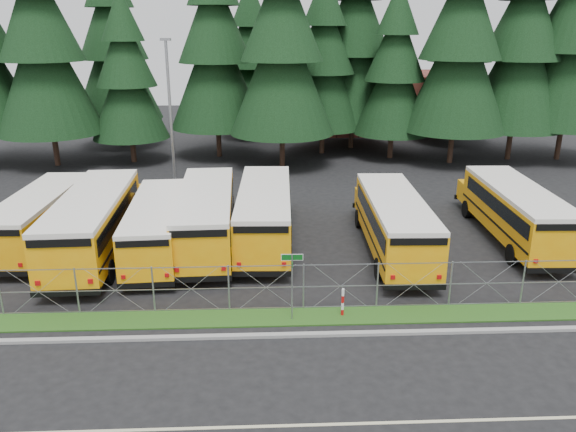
# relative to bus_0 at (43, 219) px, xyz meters

# --- Properties ---
(ground) EXTENTS (120.00, 120.00, 0.00)m
(ground) POSITION_rel_bus_0_xyz_m (14.10, -6.75, -1.41)
(ground) COLOR black
(ground) RESTS_ON ground
(curb) EXTENTS (50.00, 0.25, 0.12)m
(curb) POSITION_rel_bus_0_xyz_m (14.10, -9.85, -1.35)
(curb) COLOR gray
(curb) RESTS_ON ground
(grass_verge) EXTENTS (50.00, 1.40, 0.06)m
(grass_verge) POSITION_rel_bus_0_xyz_m (14.10, -8.45, -1.38)
(grass_verge) COLOR #244B15
(grass_verge) RESTS_ON ground
(road_lane_line) EXTENTS (50.00, 0.12, 0.01)m
(road_lane_line) POSITION_rel_bus_0_xyz_m (14.10, -14.75, -1.40)
(road_lane_line) COLOR beige
(road_lane_line) RESTS_ON ground
(chainlink_fence) EXTENTS (44.00, 0.10, 2.00)m
(chainlink_fence) POSITION_rel_bus_0_xyz_m (14.10, -7.75, -0.41)
(chainlink_fence) COLOR gray
(chainlink_fence) RESTS_ON ground
(brick_building) EXTENTS (22.00, 10.00, 6.00)m
(brick_building) POSITION_rel_bus_0_xyz_m (20.10, 33.25, 1.59)
(brick_building) COLOR brown
(brick_building) RESTS_ON ground
(bus_0) EXTENTS (2.85, 10.80, 2.81)m
(bus_0) POSITION_rel_bus_0_xyz_m (0.00, 0.00, 0.00)
(bus_0) COLOR orange
(bus_0) RESTS_ON ground
(bus_1) EXTENTS (3.36, 12.27, 3.19)m
(bus_1) POSITION_rel_bus_0_xyz_m (3.17, -1.50, 0.19)
(bus_1) COLOR orange
(bus_1) RESTS_ON ground
(bus_2) EXTENTS (3.11, 10.66, 2.76)m
(bus_2) POSITION_rel_bus_0_xyz_m (6.21, -1.50, -0.03)
(bus_2) COLOR orange
(bus_2) RESTS_ON ground
(bus_3) EXTENTS (3.20, 11.75, 3.05)m
(bus_3) POSITION_rel_bus_0_xyz_m (8.57, -0.59, 0.12)
(bus_3) COLOR orange
(bus_3) RESTS_ON ground
(bus_4) EXTENTS (3.10, 11.64, 3.03)m
(bus_4) POSITION_rel_bus_0_xyz_m (11.58, -0.20, 0.11)
(bus_4) COLOR orange
(bus_4) RESTS_ON ground
(bus_6) EXTENTS (3.02, 11.43, 2.98)m
(bus_6) POSITION_rel_bus_0_xyz_m (18.01, -1.86, 0.08)
(bus_6) COLOR orange
(bus_6) RESTS_ON ground
(bus_east) EXTENTS (3.07, 11.51, 2.99)m
(bus_east) POSITION_rel_bus_0_xyz_m (24.76, -0.45, 0.09)
(bus_east) COLOR orange
(bus_east) RESTS_ON ground
(street_sign) EXTENTS (0.84, 0.55, 2.81)m
(street_sign) POSITION_rel_bus_0_xyz_m (12.59, -8.64, 0.63)
(street_sign) COLOR gray
(street_sign) RESTS_ON ground
(striped_bollard) EXTENTS (0.11, 0.11, 1.20)m
(striped_bollard) POSITION_rel_bus_0_xyz_m (14.61, -8.41, -0.81)
(striped_bollard) COLOR #B20C0C
(striped_bollard) RESTS_ON ground
(light_standard) EXTENTS (0.70, 0.35, 10.14)m
(light_standard) POSITION_rel_bus_0_xyz_m (5.19, 10.83, 4.09)
(light_standard) COLOR gray
(light_standard) RESTS_ON ground
(conifer_1) EXTENTS (8.30, 8.30, 18.36)m
(conifer_1) POSITION_rel_bus_0_xyz_m (-5.41, 17.67, 7.77)
(conifer_1) COLOR black
(conifer_1) RESTS_ON ground
(conifer_2) EXTENTS (6.25, 6.25, 13.82)m
(conifer_2) POSITION_rel_bus_0_xyz_m (0.60, 18.63, 5.50)
(conifer_2) COLOR black
(conifer_2) RESTS_ON ground
(conifer_3) EXTENTS (7.97, 7.97, 17.64)m
(conifer_3) POSITION_rel_bus_0_xyz_m (7.64, 20.43, 7.41)
(conifer_3) COLOR black
(conifer_3) RESTS_ON ground
(conifer_4) EXTENTS (8.31, 8.31, 18.38)m
(conifer_4) POSITION_rel_bus_0_xyz_m (13.05, 16.65, 7.78)
(conifer_4) COLOR black
(conifer_4) RESTS_ON ground
(conifer_5) EXTENTS (6.97, 6.97, 15.42)m
(conifer_5) POSITION_rel_bus_0_xyz_m (16.77, 21.32, 6.30)
(conifer_5) COLOR black
(conifer_5) RESTS_ON ground
(conifer_6) EXTENTS (6.53, 6.53, 14.45)m
(conifer_6) POSITION_rel_bus_0_xyz_m (22.49, 19.22, 5.82)
(conifer_6) COLOR black
(conifer_6) RESTS_ON ground
(conifer_7) EXTENTS (8.35, 8.35, 18.47)m
(conifer_7) POSITION_rel_bus_0_xyz_m (27.11, 17.22, 7.83)
(conifer_7) COLOR black
(conifer_7) RESTS_ON ground
(conifer_8) EXTENTS (8.21, 8.21, 18.16)m
(conifer_8) POSITION_rel_bus_0_xyz_m (32.49, 18.27, 7.67)
(conifer_8) COLOR black
(conifer_8) RESTS_ON ground
(conifer_9) EXTENTS (8.83, 8.83, 19.52)m
(conifer_9) POSITION_rel_bus_0_xyz_m (36.69, 18.03, 8.35)
(conifer_9) COLOR black
(conifer_9) RESTS_ON ground
(conifer_10) EXTENTS (7.96, 7.96, 17.61)m
(conifer_10) POSITION_rel_bus_0_xyz_m (-1.94, 25.46, 7.40)
(conifer_10) COLOR black
(conifer_10) RESTS_ON ground
(conifer_11) EXTENTS (6.90, 6.90, 15.27)m
(conifer_11) POSITION_rel_bus_0_xyz_m (10.36, 29.13, 6.23)
(conifer_11) COLOR black
(conifer_11) RESTS_ON ground
(conifer_12) EXTENTS (8.32, 8.32, 18.40)m
(conifer_12) POSITION_rel_bus_0_xyz_m (19.73, 23.55, 7.79)
(conifer_12) COLOR black
(conifer_12) RESTS_ON ground
(conifer_13) EXTENTS (7.67, 7.67, 16.97)m
(conifer_13) POSITION_rel_bus_0_xyz_m (30.02, 25.70, 7.08)
(conifer_13) COLOR black
(conifer_13) RESTS_ON ground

